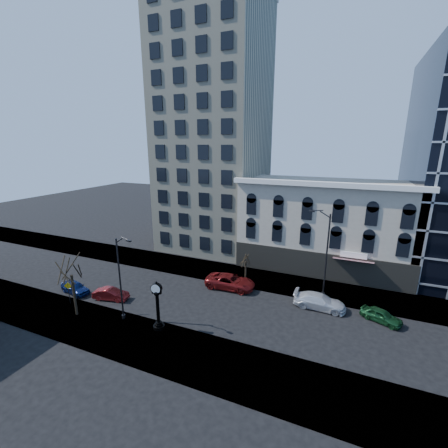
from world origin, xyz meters
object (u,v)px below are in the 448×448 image
at_px(car_near_a, 75,287).
at_px(car_near_b, 111,294).
at_px(street_lamp_near, 122,257).
at_px(warning_sign, 68,289).
at_px(street_clock, 158,307).

bearing_deg(car_near_a, car_near_b, -74.47).
relative_size(street_lamp_near, warning_sign, 3.52).
bearing_deg(street_lamp_near, warning_sign, -167.52).
height_order(warning_sign, car_near_a, warning_sign).
relative_size(street_clock, car_near_a, 1.20).
bearing_deg(car_near_b, street_clock, -120.35).
xyz_separation_m(street_clock, car_near_a, (-13.07, 2.16, -1.60)).
bearing_deg(street_clock, street_lamp_near, 170.67).
height_order(street_clock, car_near_a, street_clock).
xyz_separation_m(car_near_a, car_near_b, (4.91, 0.44, -0.04)).
height_order(street_lamp_near, car_near_b, street_lamp_near).
xyz_separation_m(street_clock, car_near_b, (-8.16, 2.60, -1.64)).
height_order(street_clock, car_near_b, street_clock).
bearing_deg(street_clock, warning_sign, 168.23).
xyz_separation_m(warning_sign, car_near_b, (3.26, 2.60, -1.19)).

